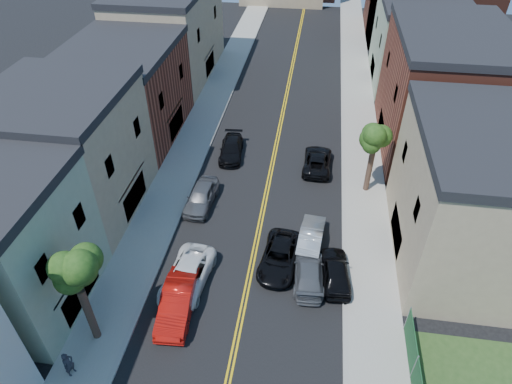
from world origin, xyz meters
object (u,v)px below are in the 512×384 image
at_px(silver_car_right, 311,236).
at_px(dark_car_right_far, 317,161).
at_px(grey_car_right, 309,272).
at_px(black_car_right, 336,271).
at_px(red_sedan, 178,302).
at_px(black_suv_lane, 279,257).
at_px(black_car_left, 231,149).
at_px(pedestrian_left, 69,364).
at_px(white_pickup, 187,276).
at_px(grey_car_left, 201,196).

distance_m(silver_car_right, dark_car_right_far, 9.40).
height_order(grey_car_right, black_car_right, black_car_right).
xyz_separation_m(red_sedan, dark_car_right_far, (7.66, 16.28, -0.15)).
distance_m(red_sedan, grey_car_right, 8.41).
height_order(grey_car_right, black_suv_lane, black_suv_lane).
height_order(black_car_left, dark_car_right_far, dark_car_right_far).
xyz_separation_m(black_car_right, pedestrian_left, (-13.75, -8.64, 0.25)).
bearing_deg(white_pickup, silver_car_right, 37.29).
xyz_separation_m(white_pickup, black_suv_lane, (5.61, 2.52, -0.04)).
xyz_separation_m(grey_car_right, black_suv_lane, (-1.99, 1.03, 0.02)).
bearing_deg(grey_car_left, black_car_right, -26.94).
relative_size(white_pickup, black_car_left, 1.14).
distance_m(grey_car_right, dark_car_right_far, 12.68).
bearing_deg(pedestrian_left, grey_car_left, 4.42).
bearing_deg(silver_car_right, dark_car_right_far, -85.18).
distance_m(grey_car_left, dark_car_right_far, 10.73).
bearing_deg(dark_car_right_far, red_sedan, 66.58).
distance_m(black_car_left, grey_car_right, 15.42).
xyz_separation_m(dark_car_right_far, pedestrian_left, (-12.11, -21.04, 0.31)).
bearing_deg(pedestrian_left, black_car_left, 6.09).
bearing_deg(white_pickup, pedestrian_left, -117.72).
bearing_deg(black_car_right, red_sedan, 17.10).
xyz_separation_m(silver_car_right, black_suv_lane, (-1.99, -2.25, -0.04)).
bearing_deg(silver_car_right, white_pickup, 37.32).
height_order(white_pickup, black_car_right, same).
distance_m(red_sedan, black_suv_lane, 7.27).
relative_size(black_car_left, pedestrian_left, 2.79).
xyz_separation_m(silver_car_right, dark_car_right_far, (0.06, 9.40, -0.05)).
height_order(grey_car_right, silver_car_right, silver_car_right).
distance_m(black_car_right, pedestrian_left, 16.24).
bearing_deg(pedestrian_left, white_pickup, -15.27).
distance_m(red_sedan, black_car_left, 17.01).
distance_m(red_sedan, dark_car_right_far, 17.99).
height_order(dark_car_right_far, pedestrian_left, pedestrian_left).
xyz_separation_m(red_sedan, black_car_left, (0.00, 17.01, -0.15)).
height_order(white_pickup, silver_car_right, white_pickup).
xyz_separation_m(grey_car_left, dark_car_right_far, (8.66, 6.34, -0.11)).
relative_size(red_sedan, grey_car_left, 1.09).
xyz_separation_m(red_sedan, pedestrian_left, (-4.45, -4.77, 0.16)).
height_order(red_sedan, white_pickup, red_sedan).
relative_size(white_pickup, silver_car_right, 1.19).
relative_size(grey_car_left, pedestrian_left, 2.77).
height_order(black_car_right, pedestrian_left, pedestrian_left).
distance_m(white_pickup, grey_car_left, 7.90).
distance_m(silver_car_right, pedestrian_left, 16.75).
bearing_deg(silver_car_right, grey_car_right, 95.21).
height_order(dark_car_right_far, black_suv_lane, black_suv_lane).
xyz_separation_m(white_pickup, silver_car_right, (7.60, 4.77, -0.01)).
bearing_deg(black_car_right, silver_car_right, -65.98).
relative_size(black_car_right, black_suv_lane, 0.86).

